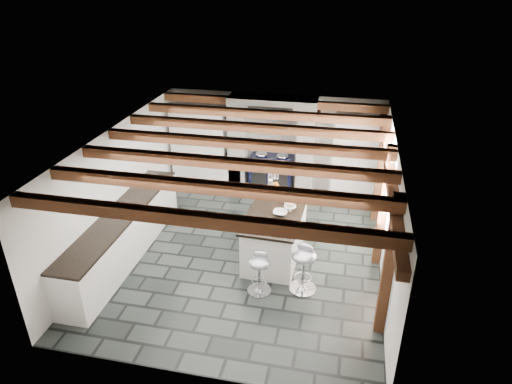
% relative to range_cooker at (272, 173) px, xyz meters
% --- Properties ---
extents(ground, '(6.00, 6.00, 0.00)m').
position_rel_range_cooker_xyz_m(ground, '(0.00, -2.68, -0.47)').
color(ground, black).
rests_on(ground, ground).
extents(room_shell, '(6.00, 6.03, 6.00)m').
position_rel_range_cooker_xyz_m(room_shell, '(-0.61, -1.26, 0.60)').
color(room_shell, silver).
rests_on(room_shell, ground).
extents(range_cooker, '(1.00, 0.63, 0.99)m').
position_rel_range_cooker_xyz_m(range_cooker, '(0.00, 0.00, 0.00)').
color(range_cooker, black).
rests_on(range_cooker, ground).
extents(kitchen_island, '(1.04, 1.90, 1.24)m').
position_rel_range_cooker_xyz_m(kitchen_island, '(0.54, -2.61, 0.01)').
color(kitchen_island, white).
rests_on(kitchen_island, ground).
extents(bar_stool_near, '(0.53, 0.53, 0.86)m').
position_rel_range_cooker_xyz_m(bar_stool_near, '(1.19, -3.57, 0.07)').
color(bar_stool_near, silver).
rests_on(bar_stool_near, ground).
extents(bar_stool_far, '(0.40, 0.40, 0.75)m').
position_rel_range_cooker_xyz_m(bar_stool_far, '(0.47, -3.77, -0.00)').
color(bar_stool_far, silver).
rests_on(bar_stool_far, ground).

